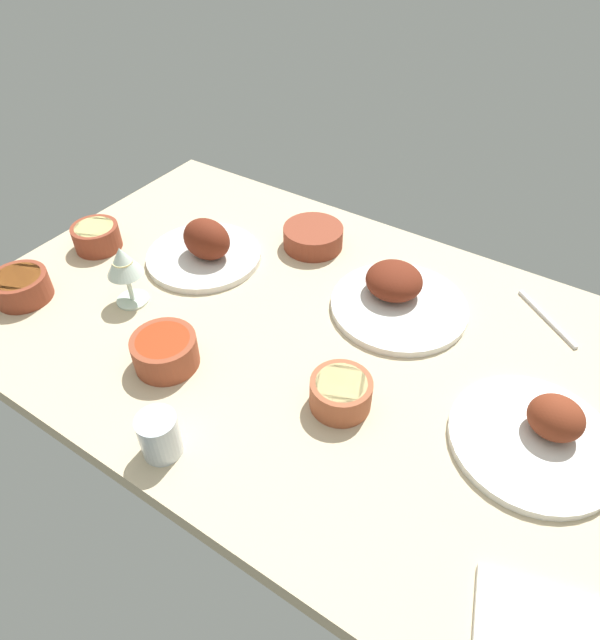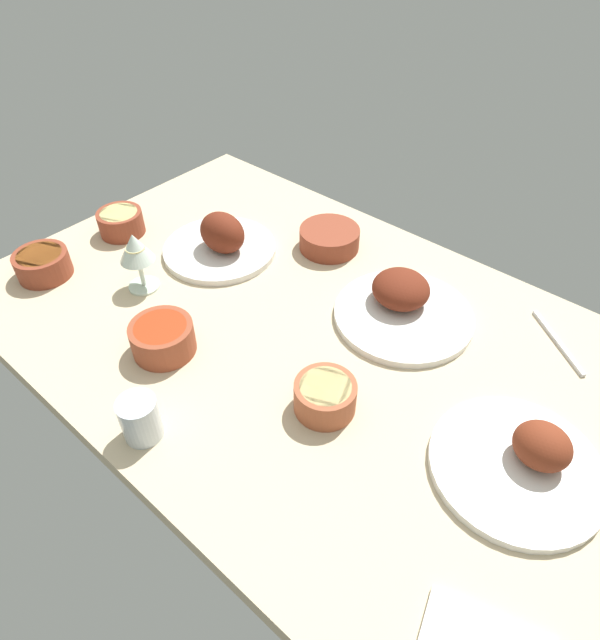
# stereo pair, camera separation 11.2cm
# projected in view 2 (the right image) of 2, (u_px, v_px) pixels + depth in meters

# --- Properties ---
(dining_table) EXTENTS (1.40, 0.90, 0.04)m
(dining_table) POSITION_uv_depth(u_px,v_px,m) (300.00, 334.00, 1.14)
(dining_table) COLOR #C6B28E
(dining_table) RESTS_ON ground
(plate_far_side) EXTENTS (0.27, 0.27, 0.11)m
(plate_far_side) POSITION_uv_depth(u_px,v_px,m) (221.00, 242.00, 1.30)
(plate_far_side) COLOR silver
(plate_far_side) RESTS_ON dining_table
(plate_near_viewer) EXTENTS (0.28, 0.28, 0.09)m
(plate_near_viewer) POSITION_uv_depth(u_px,v_px,m) (524.00, 461.00, 0.87)
(plate_near_viewer) COLOR silver
(plate_near_viewer) RESTS_ON dining_table
(plate_center_main) EXTENTS (0.29, 0.29, 0.09)m
(plate_center_main) POSITION_uv_depth(u_px,v_px,m) (402.00, 304.00, 1.15)
(plate_center_main) COLOR silver
(plate_center_main) RESTS_ON dining_table
(bowl_cream) EXTENTS (0.15, 0.15, 0.05)m
(bowl_cream) POSITION_uv_depth(u_px,v_px,m) (329.00, 238.00, 1.32)
(bowl_cream) COLOR brown
(bowl_cream) RESTS_ON dining_table
(bowl_soup) EXTENTS (0.12, 0.12, 0.06)m
(bowl_soup) POSITION_uv_depth(u_px,v_px,m) (43.00, 263.00, 1.24)
(bowl_soup) COLOR brown
(bowl_soup) RESTS_ON dining_table
(bowl_potatoes) EXTENTS (0.11, 0.11, 0.06)m
(bowl_potatoes) POSITION_uv_depth(u_px,v_px,m) (121.00, 222.00, 1.37)
(bowl_potatoes) COLOR brown
(bowl_potatoes) RESTS_ON dining_table
(bowl_sauce) EXTENTS (0.12, 0.12, 0.06)m
(bowl_sauce) POSITION_uv_depth(u_px,v_px,m) (163.00, 337.00, 1.06)
(bowl_sauce) COLOR brown
(bowl_sauce) RESTS_ON dining_table
(bowl_pasta) EXTENTS (0.11, 0.11, 0.06)m
(bowl_pasta) POSITION_uv_depth(u_px,v_px,m) (325.00, 396.00, 0.95)
(bowl_pasta) COLOR #A35133
(bowl_pasta) RESTS_ON dining_table
(wine_glass) EXTENTS (0.08, 0.08, 0.14)m
(wine_glass) POSITION_uv_depth(u_px,v_px,m) (136.00, 250.00, 1.16)
(wine_glass) COLOR silver
(wine_glass) RESTS_ON dining_table
(water_tumbler) EXTENTS (0.07, 0.07, 0.08)m
(water_tumbler) POSITION_uv_depth(u_px,v_px,m) (140.00, 419.00, 0.91)
(water_tumbler) COLOR silver
(water_tumbler) RESTS_ON dining_table
(fork_loose) EXTENTS (0.15, 0.12, 0.01)m
(fork_loose) POSITION_uv_depth(u_px,v_px,m) (558.00, 342.00, 1.09)
(fork_loose) COLOR silver
(fork_loose) RESTS_ON dining_table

